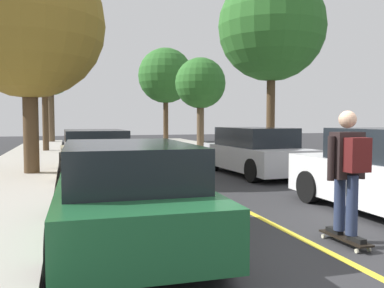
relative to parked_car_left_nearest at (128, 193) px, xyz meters
name	(u,v)px	position (x,y,z in m)	size (l,w,h in m)	color
ground	(340,258)	(2.34, -1.42, -0.67)	(80.00, 80.00, 0.00)	#2D2D30
center_line	(220,197)	(2.34, 2.58, -0.67)	(0.12, 39.20, 0.01)	gold
parked_car_left_nearest	(128,193)	(0.00, 0.00, 0.00)	(2.02, 4.08, 1.35)	#1E5B33
parked_car_left_near	(95,154)	(0.00, 6.51, -0.01)	(2.03, 4.40, 1.37)	#BCAD89
parked_car_right_near	(255,152)	(4.68, 5.70, 0.03)	(1.97, 4.25, 1.42)	#B7B7BC
street_tree_left_nearest	(28,23)	(-1.74, 7.02, 3.72)	(4.28, 4.28, 6.41)	#4C3823
street_tree_left_near	(44,60)	(-1.74, 15.96, 3.92)	(3.51, 3.51, 6.23)	#4C3823
street_tree_left_far	(50,73)	(-1.74, 24.70, 4.21)	(3.14, 3.14, 6.37)	brown
street_tree_right_nearest	(272,28)	(6.42, 8.01, 4.33)	(3.89, 3.89, 6.83)	#4C3823
street_tree_right_near	(200,84)	(6.42, 16.21, 2.99)	(2.82, 2.82, 4.97)	brown
street_tree_right_far	(166,76)	(6.42, 24.48, 4.27)	(4.10, 4.10, 6.87)	#4C3823
skateboard	(345,238)	(2.74, -1.00, -0.58)	(0.23, 0.84, 0.10)	black
skateboarder	(348,167)	(2.74, -1.03, 0.38)	(0.58, 0.70, 1.68)	black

